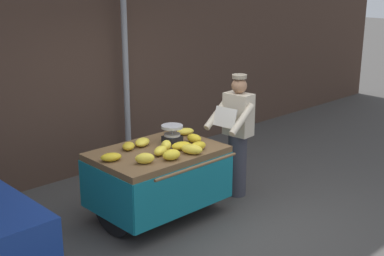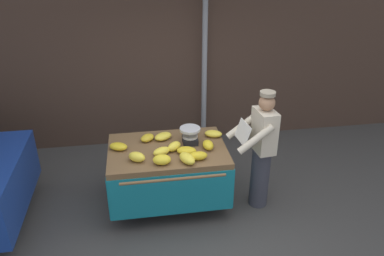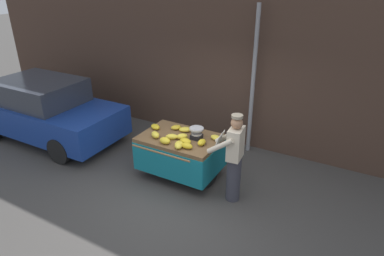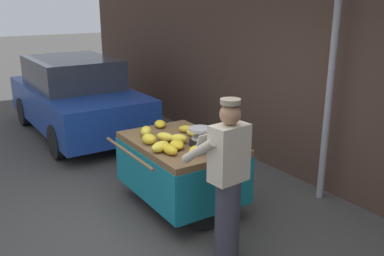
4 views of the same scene
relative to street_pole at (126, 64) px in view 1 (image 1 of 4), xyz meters
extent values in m
plane|color=#423F3D|center=(-0.47, -2.38, -1.67)|extent=(60.00, 60.00, 0.00)
cube|color=#473328|center=(-0.47, 0.34, 0.29)|extent=(16.00, 0.24, 3.92)
cylinder|color=gray|center=(0.00, 0.00, 0.00)|extent=(0.09, 0.09, 3.34)
cube|color=brown|center=(-0.83, -1.74, -0.80)|extent=(1.58, 1.08, 0.08)
cylinder|color=black|center=(-1.54, -1.74, -1.27)|extent=(0.05, 0.80, 0.80)
cylinder|color=#B7B7BC|center=(-1.57, -1.74, -1.27)|extent=(0.01, 0.14, 0.14)
cylinder|color=black|center=(-0.12, -1.74, -1.27)|extent=(0.05, 0.80, 0.80)
cylinder|color=#B7B7BC|center=(-0.09, -1.74, -1.27)|extent=(0.01, 0.14, 0.14)
cylinder|color=#4C4742|center=(-0.83, -1.28, -1.26)|extent=(0.05, 0.05, 0.83)
cube|color=#147284|center=(-0.83, -2.28, -1.14)|extent=(1.58, 0.02, 0.60)
cube|color=#147284|center=(-0.83, -1.20, -1.14)|extent=(1.58, 0.02, 0.60)
cube|color=#147284|center=(-1.62, -1.74, -1.14)|extent=(0.02, 1.08, 0.60)
cube|color=#147284|center=(-0.04, -1.74, -1.14)|extent=(0.02, 1.08, 0.60)
cylinder|color=brown|center=(-0.83, -2.46, -0.78)|extent=(1.26, 0.04, 0.04)
cube|color=black|center=(-0.51, -1.65, -0.72)|extent=(0.20, 0.20, 0.09)
cylinder|color=#B7B7BC|center=(-0.51, -1.65, -0.62)|extent=(0.02, 0.02, 0.11)
cylinder|color=#B7B7BC|center=(-0.51, -1.65, -0.54)|extent=(0.28, 0.28, 0.04)
cylinder|color=#B7B7BC|center=(-0.51, -1.65, -0.65)|extent=(0.21, 0.21, 0.03)
ellipsoid|color=gold|center=(-0.60, -1.93, -0.71)|extent=(0.29, 0.22, 0.10)
ellipsoid|color=yellow|center=(-0.62, -2.14, -0.70)|extent=(0.25, 0.31, 0.12)
ellipsoid|color=yellow|center=(-0.92, -1.91, -0.71)|extent=(0.27, 0.23, 0.11)
ellipsoid|color=yellow|center=(-0.74, -1.81, -0.70)|extent=(0.25, 0.24, 0.12)
ellipsoid|color=yellow|center=(-0.93, -2.12, -0.70)|extent=(0.24, 0.19, 0.12)
ellipsoid|color=gold|center=(-1.08, -1.49, -0.72)|extent=(0.26, 0.26, 0.09)
ellipsoid|color=yellow|center=(-0.86, -1.48, -0.71)|extent=(0.31, 0.28, 0.10)
ellipsoid|color=yellow|center=(-0.15, -1.51, -0.72)|extent=(0.29, 0.23, 0.09)
ellipsoid|color=gold|center=(-0.29, -1.84, -0.71)|extent=(0.15, 0.22, 0.11)
ellipsoid|color=yellow|center=(-1.24, -2.01, -0.70)|extent=(0.26, 0.24, 0.12)
ellipsoid|color=gold|center=(-1.47, -1.67, -0.71)|extent=(0.29, 0.24, 0.10)
ellipsoid|color=gold|center=(-0.47, -2.09, -0.71)|extent=(0.24, 0.14, 0.11)
cylinder|color=#383842|center=(0.43, -1.94, -1.23)|extent=(0.26, 0.26, 0.88)
cube|color=beige|center=(0.43, -1.94, -0.50)|extent=(0.27, 0.40, 0.58)
sphere|color=#9E7051|center=(0.43, -1.94, -0.10)|extent=(0.21, 0.21, 0.21)
cylinder|color=gray|center=(0.43, -1.94, 0.02)|extent=(0.20, 0.20, 0.05)
cylinder|color=beige|center=(0.24, -2.17, -0.49)|extent=(0.48, 0.14, 0.37)
cylinder|color=beige|center=(0.20, -1.76, -0.49)|extent=(0.48, 0.14, 0.37)
cube|color=silver|center=(0.13, -1.97, -0.48)|extent=(0.13, 0.35, 0.25)
camera|label=1|loc=(-4.73, -6.51, 1.35)|focal=49.22mm
camera|label=2|loc=(-1.19, -6.09, 1.70)|focal=34.92mm
camera|label=3|loc=(2.34, -6.89, 2.26)|focal=31.74mm
camera|label=4|loc=(3.47, -4.34, 0.94)|focal=39.31mm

